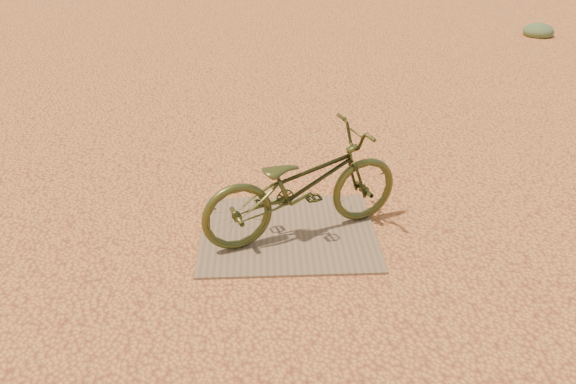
{
  "coord_description": "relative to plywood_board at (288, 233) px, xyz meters",
  "views": [
    {
      "loc": [
        -0.63,
        -4.39,
        2.66
      ],
      "look_at": [
        -0.44,
        -0.32,
        0.41
      ],
      "focal_mm": 35.0,
      "sensor_mm": 36.0,
      "label": 1
    }
  ],
  "objects": [
    {
      "name": "plywood_board",
      "position": [
        0.0,
        0.0,
        0.0
      ],
      "size": [
        1.5,
        1.23,
        0.02
      ],
      "primitive_type": "cube",
      "color": "#6C5E49",
      "rests_on": "ground"
    },
    {
      "name": "ground",
      "position": [
        0.44,
        0.32,
        -0.01
      ],
      "size": [
        120.0,
        120.0,
        0.0
      ],
      "primitive_type": "plane",
      "color": "#DE904A",
      "rests_on": "ground"
    },
    {
      "name": "kale_b",
      "position": [
        5.28,
        6.92,
        -0.01
      ],
      "size": [
        0.58,
        0.58,
        0.32
      ],
      "primitive_type": "ellipsoid",
      "color": "#56714C",
      "rests_on": "ground"
    },
    {
      "name": "bicycle",
      "position": [
        0.12,
        -0.01,
        0.47
      ],
      "size": [
        1.85,
        1.19,
        0.92
      ],
      "primitive_type": "imported",
      "rotation": [
        0.0,
        0.0,
        1.93
      ],
      "color": "#3C451E",
      "rests_on": "plywood_board"
    }
  ]
}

